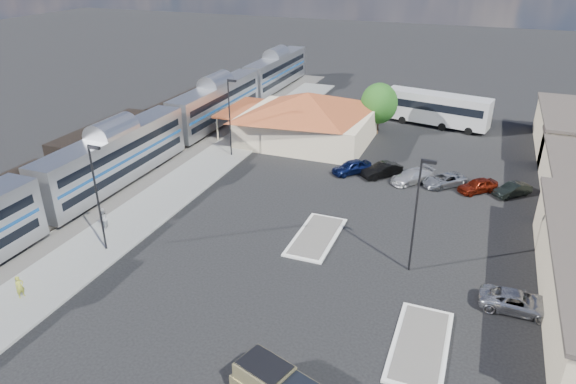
% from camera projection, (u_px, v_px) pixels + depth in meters
% --- Properties ---
extents(ground, '(280.00, 280.00, 0.00)m').
position_uv_depth(ground, '(263.00, 240.00, 42.51)').
color(ground, black).
rests_on(ground, ground).
extents(railbed, '(16.00, 100.00, 0.12)m').
position_uv_depth(railbed, '(117.00, 169.00, 56.07)').
color(railbed, '#4C4944').
rests_on(railbed, ground).
extents(platform, '(5.50, 92.00, 0.18)m').
position_uv_depth(platform, '(177.00, 188.00, 51.44)').
color(platform, gray).
rests_on(platform, ground).
extents(passenger_train, '(3.00, 104.00, 5.55)m').
position_uv_depth(passenger_train, '(116.00, 159.00, 51.17)').
color(passenger_train, silver).
rests_on(passenger_train, ground).
extents(freight_cars, '(2.80, 46.00, 4.00)m').
position_uv_depth(freight_cars, '(103.00, 144.00, 57.78)').
color(freight_cars, black).
rests_on(freight_cars, ground).
extents(station_depot, '(18.35, 12.24, 6.20)m').
position_uv_depth(station_depot, '(307.00, 117.00, 62.83)').
color(station_depot, beige).
rests_on(station_depot, ground).
extents(traffic_island_south, '(3.30, 7.50, 0.21)m').
position_uv_depth(traffic_island_south, '(316.00, 236.00, 42.84)').
color(traffic_island_south, silver).
rests_on(traffic_island_south, ground).
extents(traffic_island_north, '(3.30, 7.50, 0.21)m').
position_uv_depth(traffic_island_north, '(420.00, 345.00, 31.17)').
color(traffic_island_north, silver).
rests_on(traffic_island_north, ground).
extents(lamp_plat_s, '(1.08, 0.25, 9.00)m').
position_uv_depth(lamp_plat_s, '(97.00, 190.00, 38.73)').
color(lamp_plat_s, black).
rests_on(lamp_plat_s, ground).
extents(lamp_plat_n, '(1.08, 0.25, 9.00)m').
position_uv_depth(lamp_plat_n, '(230.00, 112.00, 57.22)').
color(lamp_plat_n, black).
rests_on(lamp_plat_n, ground).
extents(lamp_lot, '(1.08, 0.25, 9.00)m').
position_uv_depth(lamp_lot, '(418.00, 207.00, 36.26)').
color(lamp_lot, black).
rests_on(lamp_lot, ground).
extents(tree_depot, '(4.71, 4.71, 6.63)m').
position_uv_depth(tree_depot, '(379.00, 103.00, 65.02)').
color(tree_depot, '#382314').
rests_on(tree_depot, ground).
extents(suv, '(4.92, 2.29, 1.36)m').
position_uv_depth(suv, '(518.00, 302.00, 34.01)').
color(suv, '#9A9CA2').
rests_on(suv, ground).
extents(coach_bus, '(14.07, 5.52, 4.41)m').
position_uv_depth(coach_bus, '(437.00, 108.00, 68.53)').
color(coach_bus, silver).
rests_on(coach_bus, ground).
extents(person_a, '(0.52, 0.67, 1.64)m').
position_uv_depth(person_a, '(20.00, 287.00, 34.99)').
color(person_a, gold).
rests_on(person_a, platform).
extents(person_b, '(0.98, 1.10, 1.88)m').
position_uv_depth(person_b, '(103.00, 219.00, 43.54)').
color(person_b, silver).
rests_on(person_b, platform).
extents(parked_car_a, '(4.26, 4.38, 1.49)m').
position_uv_depth(parked_car_a, '(352.00, 167.00, 54.72)').
color(parked_car_a, '#0C153E').
rests_on(parked_car_a, ground).
extents(parked_car_b, '(4.16, 4.35, 1.47)m').
position_uv_depth(parked_car_b, '(382.00, 170.00, 53.93)').
color(parked_car_b, black).
rests_on(parked_car_b, ground).
extents(parked_car_c, '(4.61, 4.90, 1.39)m').
position_uv_depth(parked_car_c, '(412.00, 176.00, 52.65)').
color(parked_car_c, silver).
rests_on(parked_car_c, ground).
extents(parked_car_d, '(4.84, 4.68, 1.28)m').
position_uv_depth(parked_car_d, '(445.00, 180.00, 51.88)').
color(parked_car_d, gray).
rests_on(parked_car_d, ground).
extents(parked_car_e, '(4.13, 3.99, 1.40)m').
position_uv_depth(parked_car_e, '(478.00, 186.00, 50.56)').
color(parked_car_e, maroon).
rests_on(parked_car_e, ground).
extents(parked_car_f, '(3.75, 3.75, 1.30)m').
position_uv_depth(parked_car_f, '(512.00, 190.00, 49.79)').
color(parked_car_f, black).
rests_on(parked_car_f, ground).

